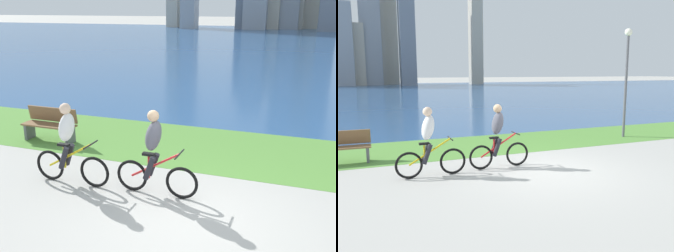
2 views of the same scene
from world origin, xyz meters
TOP-DOWN VIEW (x-y plane):
  - ground_plane at (0.00, 0.00)m, footprint 300.00×300.00m
  - grass_strip_bayside at (0.00, 3.62)m, footprint 120.00×3.31m
  - bay_water_surface at (0.00, 38.88)m, footprint 300.00×67.21m
  - cyclist_lead at (-0.99, 0.73)m, footprint 1.66×0.52m
  - cyclist_trailing at (-2.79, 0.61)m, footprint 1.70×0.52m
  - bench_near_path at (-4.81, 2.74)m, footprint 1.50×0.47m

SIDE VIEW (x-z plane):
  - ground_plane at x=0.00m, z-range 0.00..0.00m
  - bay_water_surface at x=0.00m, z-range 0.00..0.00m
  - grass_strip_bayside at x=0.00m, z-range 0.00..0.01m
  - bench_near_path at x=-4.81m, z-range 0.00..0.90m
  - cyclist_lead at x=-0.99m, z-range 0.00..1.67m
  - cyclist_trailing at x=-2.79m, z-range -0.01..1.68m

